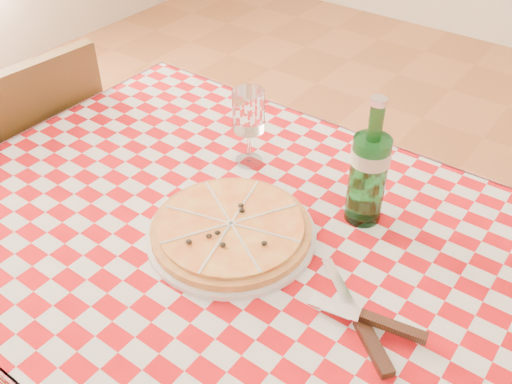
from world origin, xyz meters
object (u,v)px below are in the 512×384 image
(dining_table, at_px, (246,273))
(water_bottle, at_px, (370,162))
(wine_glass, at_px, (249,128))
(chair_far, at_px, (35,178))
(pizza_plate, at_px, (231,228))

(dining_table, relative_size, water_bottle, 4.55)
(dining_table, xyz_separation_m, wine_glass, (-0.14, 0.20, 0.19))
(chair_far, bearing_deg, pizza_plate, 179.28)
(dining_table, height_order, chair_far, chair_far)
(pizza_plate, bearing_deg, chair_far, 175.11)
(dining_table, bearing_deg, wine_glass, 125.44)
(chair_far, xyz_separation_m, wine_glass, (0.66, 0.15, 0.34))
(pizza_plate, relative_size, water_bottle, 1.21)
(dining_table, height_order, wine_glass, wine_glass)
(pizza_plate, height_order, water_bottle, water_bottle)
(water_bottle, bearing_deg, chair_far, -172.18)
(pizza_plate, xyz_separation_m, water_bottle, (0.17, 0.20, 0.11))
(pizza_plate, distance_m, wine_glass, 0.26)
(pizza_plate, xyz_separation_m, wine_glass, (-0.12, 0.22, 0.07))
(dining_table, bearing_deg, pizza_plate, -144.14)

